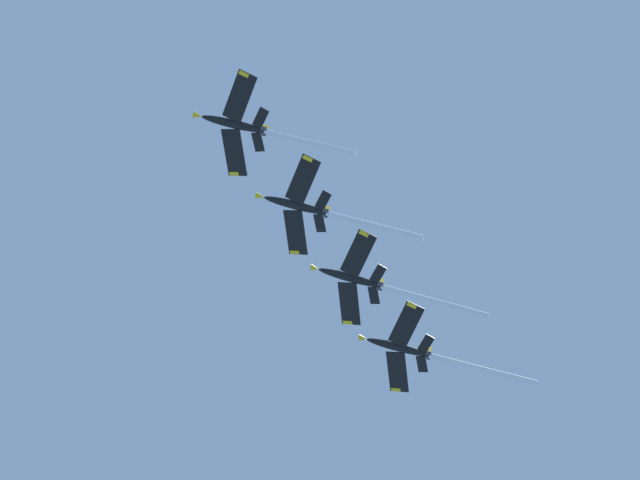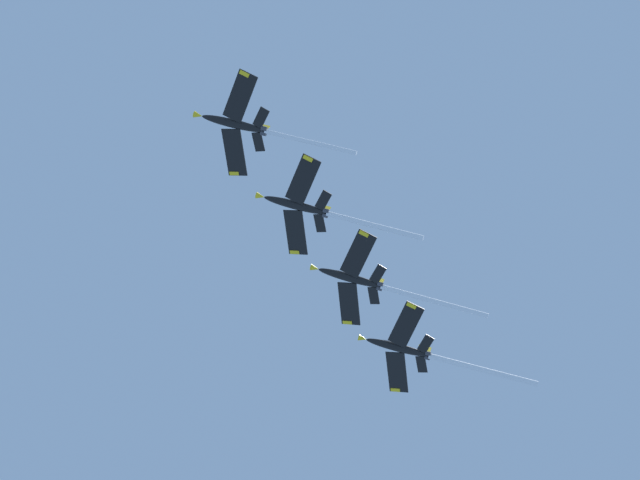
{
  "view_description": "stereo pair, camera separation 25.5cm",
  "coord_description": "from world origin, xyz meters",
  "views": [
    {
      "loc": [
        -4.09,
        49.12,
        1.77
      ],
      "look_at": [
        -47.48,
        -16.48,
        155.77
      ],
      "focal_mm": 53.57,
      "sensor_mm": 36.0,
      "label": 1
    },
    {
      "loc": [
        -3.88,
        48.98,
        1.77
      ],
      "look_at": [
        -47.48,
        -16.48,
        155.77
      ],
      "focal_mm": 53.57,
      "sensor_mm": 36.0,
      "label": 2
    }
  ],
  "objects": [
    {
      "name": "jet_third",
      "position": [
        -59.32,
        -17.43,
        152.68
      ],
      "size": [
        29.6,
        20.16,
        10.77
      ],
      "color": "black"
    },
    {
      "name": "jet_lead",
      "position": [
        -25.67,
        -6.97,
        160.5
      ],
      "size": [
        26.76,
        18.97,
        9.82
      ],
      "color": "black"
    },
    {
      "name": "jet_fourth",
      "position": [
        -74.81,
        -22.68,
        148.98
      ],
      "size": [
        29.62,
        20.8,
        10.56
      ],
      "color": "black"
    },
    {
      "name": "jet_second",
      "position": [
        -43.63,
        -12.25,
        156.45
      ],
      "size": [
        27.7,
        19.42,
        10.25
      ],
      "color": "black"
    }
  ]
}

